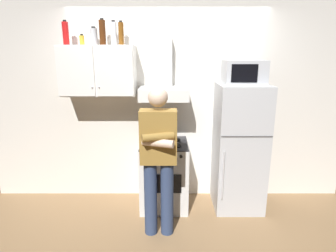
{
  "coord_description": "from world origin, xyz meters",
  "views": [
    {
      "loc": [
        -0.0,
        -3.16,
        2.0
      ],
      "look_at": [
        0.0,
        0.0,
        1.15
      ],
      "focal_mm": 30.57,
      "sensor_mm": 36.0,
      "label": 1
    }
  ],
  "objects_px": {
    "upper_cabinet": "(98,71)",
    "bottle_rum_dark": "(102,32)",
    "refrigerator": "(239,148)",
    "bottle_vodka_clear": "(114,33)",
    "stove_oven": "(164,174)",
    "bottle_canister_steel": "(94,36)",
    "person_standing": "(158,158)",
    "bottle_soda_red": "(66,33)",
    "range_hood": "(164,83)",
    "bottle_beer_brown": "(121,33)",
    "microwave": "(244,72)",
    "bottle_spice_jar": "(82,40)"
  },
  "relations": [
    {
      "from": "range_hood",
      "to": "bottle_canister_steel",
      "type": "xyz_separation_m",
      "value": [
        -0.83,
        0.03,
        0.55
      ]
    },
    {
      "from": "bottle_rum_dark",
      "to": "bottle_vodka_clear",
      "type": "relative_size",
      "value": 1.07
    },
    {
      "from": "microwave",
      "to": "bottle_beer_brown",
      "type": "bearing_deg",
      "value": 175.04
    },
    {
      "from": "range_hood",
      "to": "bottle_soda_red",
      "type": "xyz_separation_m",
      "value": [
        -1.16,
        0.0,
        0.59
      ]
    },
    {
      "from": "bottle_soda_red",
      "to": "bottle_vodka_clear",
      "type": "bearing_deg",
      "value": 1.54
    },
    {
      "from": "range_hood",
      "to": "microwave",
      "type": "relative_size",
      "value": 1.56
    },
    {
      "from": "stove_oven",
      "to": "bottle_vodka_clear",
      "type": "xyz_separation_m",
      "value": [
        -0.59,
        0.15,
        1.75
      ]
    },
    {
      "from": "bottle_soda_red",
      "to": "bottle_beer_brown",
      "type": "bearing_deg",
      "value": 1.3
    },
    {
      "from": "bottle_spice_jar",
      "to": "bottle_canister_steel",
      "type": "xyz_separation_m",
      "value": [
        0.13,
        0.06,
        0.04
      ]
    },
    {
      "from": "bottle_rum_dark",
      "to": "bottle_vodka_clear",
      "type": "xyz_separation_m",
      "value": [
        0.13,
        0.03,
        -0.01
      ]
    },
    {
      "from": "upper_cabinet",
      "to": "bottle_rum_dark",
      "type": "bearing_deg",
      "value": -3.37
    },
    {
      "from": "stove_oven",
      "to": "bottle_canister_steel",
      "type": "xyz_separation_m",
      "value": [
        -0.83,
        0.15,
        1.72
      ]
    },
    {
      "from": "bottle_canister_steel",
      "to": "bottle_vodka_clear",
      "type": "bearing_deg",
      "value": -1.52
    },
    {
      "from": "upper_cabinet",
      "to": "bottle_rum_dark",
      "type": "distance_m",
      "value": 0.45
    },
    {
      "from": "upper_cabinet",
      "to": "stove_oven",
      "type": "bearing_deg",
      "value": -8.9
    },
    {
      "from": "person_standing",
      "to": "bottle_spice_jar",
      "type": "bearing_deg",
      "value": 142.5
    },
    {
      "from": "range_hood",
      "to": "bottle_canister_steel",
      "type": "distance_m",
      "value": 1.0
    },
    {
      "from": "bottle_canister_steel",
      "to": "bottle_beer_brown",
      "type": "xyz_separation_m",
      "value": [
        0.33,
        -0.01,
        0.03
      ]
    },
    {
      "from": "upper_cabinet",
      "to": "stove_oven",
      "type": "xyz_separation_m",
      "value": [
        0.8,
        -0.13,
        -1.32
      ]
    },
    {
      "from": "person_standing",
      "to": "bottle_vodka_clear",
      "type": "bearing_deg",
      "value": 125.91
    },
    {
      "from": "range_hood",
      "to": "bottle_vodka_clear",
      "type": "xyz_separation_m",
      "value": [
        -0.59,
        0.02,
        0.59
      ]
    },
    {
      "from": "bottle_beer_brown",
      "to": "range_hood",
      "type": "bearing_deg",
      "value": -2.13
    },
    {
      "from": "bottle_rum_dark",
      "to": "bottle_soda_red",
      "type": "height_order",
      "value": "bottle_rum_dark"
    },
    {
      "from": "person_standing",
      "to": "bottle_soda_red",
      "type": "relative_size",
      "value": 5.82
    },
    {
      "from": "stove_oven",
      "to": "bottle_rum_dark",
      "type": "bearing_deg",
      "value": 170.51
    },
    {
      "from": "refrigerator",
      "to": "bottle_vodka_clear",
      "type": "distance_m",
      "value": 2.08
    },
    {
      "from": "refrigerator",
      "to": "bottle_canister_steel",
      "type": "relative_size",
      "value": 7.57
    },
    {
      "from": "refrigerator",
      "to": "bottle_spice_jar",
      "type": "xyz_separation_m",
      "value": [
        -1.91,
        0.09,
        1.31
      ]
    },
    {
      "from": "microwave",
      "to": "bottle_spice_jar",
      "type": "height_order",
      "value": "bottle_spice_jar"
    },
    {
      "from": "bottle_canister_steel",
      "to": "bottle_beer_brown",
      "type": "relative_size",
      "value": 0.76
    },
    {
      "from": "range_hood",
      "to": "bottle_canister_steel",
      "type": "bearing_deg",
      "value": 178.24
    },
    {
      "from": "refrigerator",
      "to": "bottle_rum_dark",
      "type": "height_order",
      "value": "bottle_rum_dark"
    },
    {
      "from": "person_standing",
      "to": "bottle_vodka_clear",
      "type": "xyz_separation_m",
      "value": [
        -0.54,
        0.75,
        1.28
      ]
    },
    {
      "from": "stove_oven",
      "to": "bottle_beer_brown",
      "type": "height_order",
      "value": "bottle_beer_brown"
    },
    {
      "from": "microwave",
      "to": "bottle_rum_dark",
      "type": "height_order",
      "value": "bottle_rum_dark"
    },
    {
      "from": "refrigerator",
      "to": "bottle_rum_dark",
      "type": "distance_m",
      "value": 2.18
    },
    {
      "from": "upper_cabinet",
      "to": "bottle_spice_jar",
      "type": "distance_m",
      "value": 0.39
    },
    {
      "from": "upper_cabinet",
      "to": "microwave",
      "type": "bearing_deg",
      "value": -3.48
    },
    {
      "from": "bottle_canister_steel",
      "to": "range_hood",
      "type": "bearing_deg",
      "value": -1.76
    },
    {
      "from": "range_hood",
      "to": "microwave",
      "type": "height_order",
      "value": "range_hood"
    },
    {
      "from": "refrigerator",
      "to": "bottle_rum_dark",
      "type": "relative_size",
      "value": 5.32
    },
    {
      "from": "bottle_vodka_clear",
      "to": "bottle_beer_brown",
      "type": "xyz_separation_m",
      "value": [
        0.09,
        -0.0,
        -0.0
      ]
    },
    {
      "from": "bottle_beer_brown",
      "to": "upper_cabinet",
      "type": "bearing_deg",
      "value": -176.06
    },
    {
      "from": "refrigerator",
      "to": "bottle_beer_brown",
      "type": "distance_m",
      "value": 2.01
    },
    {
      "from": "bottle_soda_red",
      "to": "person_standing",
      "type": "bearing_deg",
      "value": -33.55
    },
    {
      "from": "bottle_vodka_clear",
      "to": "bottle_soda_red",
      "type": "bearing_deg",
      "value": -178.46
    },
    {
      "from": "bottle_canister_steel",
      "to": "refrigerator",
      "type": "bearing_deg",
      "value": -4.86
    },
    {
      "from": "stove_oven",
      "to": "refrigerator",
      "type": "distance_m",
      "value": 1.02
    },
    {
      "from": "bottle_rum_dark",
      "to": "bottle_spice_jar",
      "type": "height_order",
      "value": "bottle_rum_dark"
    },
    {
      "from": "person_standing",
      "to": "bottle_soda_red",
      "type": "xyz_separation_m",
      "value": [
        -1.11,
        0.74,
        1.28
      ]
    }
  ]
}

